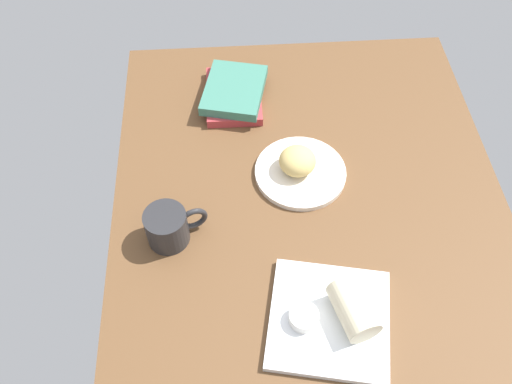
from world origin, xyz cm
name	(u,v)px	position (x,y,z in cm)	size (l,w,h in cm)	color
dining_table	(309,202)	(0.00, 0.00, 2.00)	(110.00, 90.00, 4.00)	brown
round_plate	(300,173)	(-6.84, -1.40, 4.70)	(21.57, 21.57, 1.40)	silver
scone_pastry	(297,161)	(-7.42, -2.25, 8.39)	(8.64, 8.59, 5.97)	tan
square_plate	(329,319)	(30.24, 0.05, 4.80)	(23.29, 23.29, 1.60)	white
sauce_cup	(304,317)	(30.35, -5.18, 6.95)	(5.82, 5.82, 2.52)	silver
breakfast_wrap	(353,309)	(30.15, 4.25, 8.96)	(6.73, 6.73, 11.12)	beige
book_stack	(234,93)	(-32.99, -15.94, 6.49)	(21.61, 18.65, 5.04)	#A53338
coffee_mug	(168,227)	(8.72, -31.63, 8.37)	(9.13, 13.43, 8.52)	#262628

